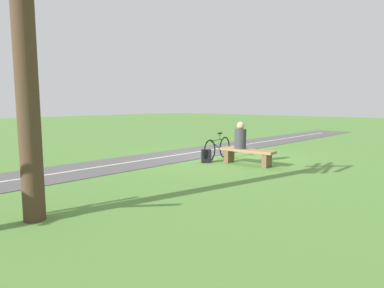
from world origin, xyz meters
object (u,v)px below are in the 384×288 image
Objects in this scene: bench at (247,154)px; backpack at (206,156)px; person_seated at (240,137)px; bicycle at (217,148)px; tree_near_bench at (24,65)px.

bench is 4.22× the size of backpack.
person_seated is at bearing 0.00° from bench.
tree_near_bench is (-1.18, 6.69, 2.09)m from bicycle.
person_seated is (0.26, 0.00, 0.51)m from bench.
bench is 0.58m from person_seated.
person_seated is 1.98× the size of backpack.
bicycle is (1.25, -0.15, 0.05)m from bench.
bench is at bearing -180.00° from person_seated.
bench reaches higher than backpack.
person_seated is at bearing -88.36° from tree_near_bench.
tree_near_bench reaches higher than person_seated.
tree_near_bench is at bearing 88.70° from bench.
tree_near_bench is (-0.19, 6.54, 1.62)m from person_seated.
bicycle is at bearing -80.00° from tree_near_bench.
bench is 0.34× the size of tree_near_bench.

